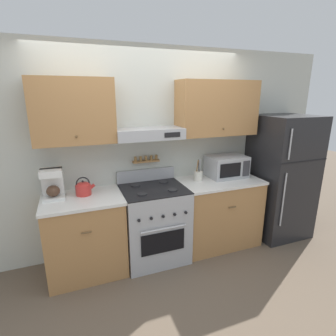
{
  "coord_description": "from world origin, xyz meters",
  "views": [
    {
      "loc": [
        -0.87,
        -2.47,
        1.99
      ],
      "look_at": [
        0.17,
        0.27,
        1.16
      ],
      "focal_mm": 28.0,
      "sensor_mm": 36.0,
      "label": 1
    }
  ],
  "objects_px": {
    "stove_range": "(154,223)",
    "microwave": "(226,166)",
    "coffee_maker": "(53,184)",
    "refrigerator": "(281,177)",
    "tea_kettle": "(83,188)",
    "utensil_crock": "(198,175)"
  },
  "relations": [
    {
      "from": "stove_range",
      "to": "refrigerator",
      "type": "distance_m",
      "value": 1.93
    },
    {
      "from": "microwave",
      "to": "refrigerator",
      "type": "bearing_deg",
      "value": -10.37
    },
    {
      "from": "stove_range",
      "to": "coffee_maker",
      "type": "height_order",
      "value": "coffee_maker"
    },
    {
      "from": "tea_kettle",
      "to": "microwave",
      "type": "xyz_separation_m",
      "value": [
        1.85,
        0.02,
        0.06
      ]
    },
    {
      "from": "microwave",
      "to": "coffee_maker",
      "type": "bearing_deg",
      "value": 179.8
    },
    {
      "from": "refrigerator",
      "to": "tea_kettle",
      "type": "bearing_deg",
      "value": 177.17
    },
    {
      "from": "stove_range",
      "to": "microwave",
      "type": "xyz_separation_m",
      "value": [
        1.07,
        0.11,
        0.59
      ]
    },
    {
      "from": "refrigerator",
      "to": "coffee_maker",
      "type": "bearing_deg",
      "value": 176.98
    },
    {
      "from": "stove_range",
      "to": "coffee_maker",
      "type": "distance_m",
      "value": 1.25
    },
    {
      "from": "stove_range",
      "to": "refrigerator",
      "type": "height_order",
      "value": "refrigerator"
    },
    {
      "from": "refrigerator",
      "to": "tea_kettle",
      "type": "xyz_separation_m",
      "value": [
        -2.67,
        0.13,
        0.13
      ]
    },
    {
      "from": "tea_kettle",
      "to": "microwave",
      "type": "distance_m",
      "value": 1.85
    },
    {
      "from": "tea_kettle",
      "to": "utensil_crock",
      "type": "relative_size",
      "value": 0.78
    },
    {
      "from": "tea_kettle",
      "to": "microwave",
      "type": "bearing_deg",
      "value": 0.55
    },
    {
      "from": "coffee_maker",
      "to": "microwave",
      "type": "bearing_deg",
      "value": -0.2
    },
    {
      "from": "refrigerator",
      "to": "utensil_crock",
      "type": "xyz_separation_m",
      "value": [
        -1.25,
        0.13,
        0.12
      ]
    },
    {
      "from": "refrigerator",
      "to": "tea_kettle",
      "type": "height_order",
      "value": "refrigerator"
    },
    {
      "from": "coffee_maker",
      "to": "utensil_crock",
      "type": "height_order",
      "value": "coffee_maker"
    },
    {
      "from": "tea_kettle",
      "to": "refrigerator",
      "type": "bearing_deg",
      "value": -2.83
    },
    {
      "from": "microwave",
      "to": "tea_kettle",
      "type": "bearing_deg",
      "value": -179.45
    },
    {
      "from": "microwave",
      "to": "stove_range",
      "type": "bearing_deg",
      "value": -174.02
    },
    {
      "from": "refrigerator",
      "to": "microwave",
      "type": "distance_m",
      "value": 0.85
    }
  ]
}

